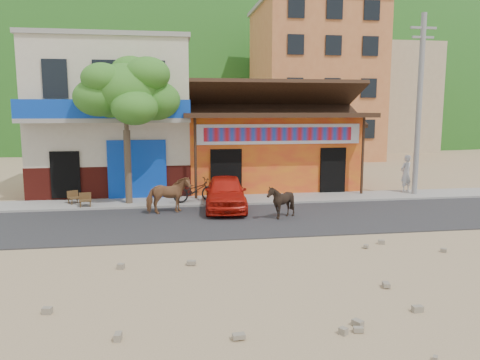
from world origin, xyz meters
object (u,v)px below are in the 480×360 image
object	(u,v)px
cow_dark	(281,202)
cafe_chair_right	(74,192)
tree	(127,130)
cafe_chair_left	(85,194)
utility_pole	(419,106)
scooter	(195,190)
red_car	(226,192)
cow_tan	(168,195)
pedestrian	(406,173)

from	to	relation	value
cow_dark	cafe_chair_right	size ratio (longest dim) A/B	1.27
tree	cafe_chair_right	bearing A→B (deg)	173.79
tree	cafe_chair_left	world-z (taller)	tree
cow_dark	tree	bearing A→B (deg)	-113.49
utility_pole	scooter	bearing A→B (deg)	-177.83
red_car	cow_tan	bearing A→B (deg)	-164.38
cow_tan	cafe_chair_right	world-z (taller)	cow_tan
cow_tan	cafe_chair_right	size ratio (longest dim) A/B	1.69
pedestrian	utility_pole	bearing A→B (deg)	88.98
scooter	cafe_chair_left	distance (m)	4.38
tree	pedestrian	bearing A→B (deg)	3.10
tree	scooter	distance (m)	3.69
cow_dark	pedestrian	xyz separation A→B (m)	(6.98, 4.02, 0.33)
cow_dark	red_car	xyz separation A→B (m)	(-1.77, 1.90, 0.05)
cow_dark	scooter	xyz separation A→B (m)	(-2.91, 3.16, -0.04)
tree	red_car	xyz separation A→B (m)	(3.84, -1.44, -2.41)
cow_tan	red_car	size ratio (longest dim) A/B	0.42
cafe_chair_left	red_car	bearing A→B (deg)	-18.65
cow_dark	cafe_chair_left	distance (m)	7.84
cow_tan	cow_dark	distance (m)	4.28
utility_pole	cow_tan	distance (m)	11.87
utility_pole	cow_dark	world-z (taller)	utility_pole
utility_pole	cafe_chair_right	xyz separation A→B (m)	(-15.01, 0.04, -3.52)
cow_dark	cow_tan	bearing A→B (deg)	-103.34
scooter	utility_pole	bearing A→B (deg)	-105.53
cow_tan	red_car	distance (m)	2.27
cafe_chair_left	tree	bearing A→B (deg)	6.75
utility_pole	cafe_chair_right	size ratio (longest dim) A/B	8.26
scooter	cafe_chair_right	xyz separation A→B (m)	(-4.92, 0.42, -0.01)
tree	utility_pole	distance (m)	12.84
red_car	scooter	bearing A→B (deg)	137.77
cow_dark	cafe_chair_right	bearing A→B (deg)	-107.33
cafe_chair_left	utility_pole	bearing A→B (deg)	-5.91
cow_tan	cafe_chair_left	xyz separation A→B (m)	(-3.28, 1.38, -0.11)
red_car	cafe_chair_right	size ratio (longest dim) A/B	4.06
red_car	utility_pole	bearing A→B (deg)	16.05
utility_pole	cafe_chair_right	distance (m)	15.42
utility_pole	red_car	world-z (taller)	utility_pole
utility_pole	cafe_chair_left	bearing A→B (deg)	-177.41
cafe_chair_right	cafe_chair_left	bearing A→B (deg)	-83.87
pedestrian	cafe_chair_right	distance (m)	14.82
utility_pole	pedestrian	xyz separation A→B (m)	(-0.20, 0.48, -3.13)
utility_pole	scooter	xyz separation A→B (m)	(-10.10, -0.38, -3.51)
cafe_chair_right	cow_dark	bearing A→B (deg)	-56.27
tree	utility_pole	xyz separation A→B (m)	(12.80, 0.20, 1.00)
tree	utility_pole	bearing A→B (deg)	0.90
utility_pole	cafe_chair_left	size ratio (longest dim) A/B	8.00
cow_dark	cafe_chair_right	distance (m)	8.61
cow_tan	scooter	bearing A→B (deg)	-47.70
tree	red_car	bearing A→B (deg)	-20.57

